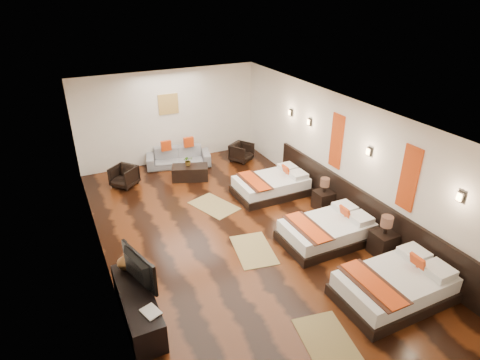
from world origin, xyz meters
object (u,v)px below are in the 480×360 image
bed_near (395,286)px  armchair_left (124,176)px  sofa (178,157)px  armchair_right (242,152)px  tv (134,270)px  nightstand_b (323,198)px  table_plant (188,161)px  figurine (126,261)px  coffee_table (190,173)px  bed_far (272,185)px  tv_console (138,306)px  nightstand_a (383,241)px  book (144,316)px  bed_mid (327,231)px

bed_near → armchair_left: size_ratio=3.23×
sofa → armchair_right: (1.88, -0.50, 0.01)m
tv → armchair_left: 4.91m
bed_near → nightstand_b: bearing=76.5°
tv → armchair_right: bearing=-57.6°
table_plant → armchair_right: bearing=13.9°
figurine → coffee_table: figurine is taller
bed_far → coffee_table: 2.41m
bed_near → sofa: 7.36m
sofa → armchair_left: bearing=-145.4°
nightstand_b → table_plant: size_ratio=2.87×
bed_far → tv_console: bearing=-145.4°
bed_near → tv: tv is taller
tv_console → table_plant: (2.53, 4.73, 0.27)m
figurine → coffee_table: size_ratio=0.32×
figurine → nightstand_a: bearing=-12.3°
nightstand_b → table_plant: nightstand_b is taller
nightstand_b → coffee_table: (-2.40, 2.99, -0.09)m
bed_near → nightstand_b: 3.22m
bed_near → bed_far: bearing=90.0°
bed_far → sofa: (-1.64, 2.81, 0.03)m
armchair_right → table_plant: bearing=161.2°
nightstand_a → armchair_right: nightstand_a is taller
book → tv_console: bearing=90.0°
figurine → bed_mid: bearing=-3.0°
coffee_table → bed_far: bearing=-46.9°
nightstand_b → sofa: 4.70m
bed_far → book: (-4.19, -3.47, 0.32)m
tv_console → tv: size_ratio=1.77×
sofa → armchair_left: size_ratio=3.03×
bed_mid → sofa: bearing=107.5°
nightstand_b → sofa: bearing=120.7°
tv → book: size_ratio=3.27×
book → table_plant: 5.87m
tv → bed_near: bearing=-128.4°
bed_near → bed_mid: size_ratio=1.05×
bed_far → figurine: (-4.19, -2.19, 0.46)m
armchair_left → table_plant: 1.79m
bed_near → armchair_left: bearing=117.6°
sofa → table_plant: table_plant is taller
bed_far → book: bed_far is taller
tv_console → armchair_left: size_ratio=2.88×
table_plant → nightstand_a: bearing=-64.7°
bed_mid → coffee_table: bed_mid is taller
tv → figurine: tv is taller
bed_near → coffee_table: 6.34m
nightstand_b → figurine: 5.05m
bed_far → tv: 4.97m
nightstand_a → nightstand_b: (-0.00, 2.04, -0.02)m
tv_console → bed_mid: bearing=6.6°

